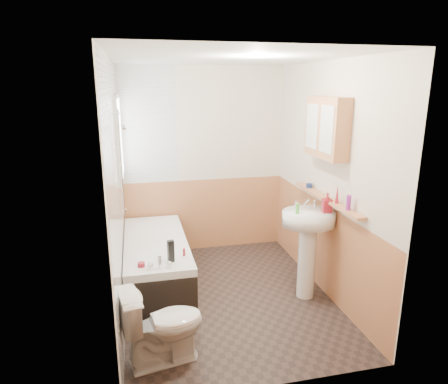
{
  "coord_description": "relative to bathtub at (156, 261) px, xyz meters",
  "views": [
    {
      "loc": [
        -0.91,
        -3.85,
        2.25
      ],
      "look_at": [
        0.0,
        0.15,
        1.15
      ],
      "focal_mm": 32.0,
      "sensor_mm": 36.0,
      "label": 1
    }
  ],
  "objects": [
    {
      "name": "soap_bottle",
      "position": [
        1.73,
        -0.73,
        0.75
      ],
      "size": [
        0.13,
        0.22,
        0.09
      ],
      "primitive_type": "imported",
      "rotation": [
        0.0,
        0.0,
        -0.21
      ],
      "color": "maroon",
      "rests_on": "sink"
    },
    {
      "name": "black_jar",
      "position": [
        1.77,
        -0.2,
        0.85
      ],
      "size": [
        0.09,
        0.09,
        0.05
      ],
      "primitive_type": "cylinder",
      "rotation": [
        0.0,
        0.0,
        0.15
      ],
      "color": "navy",
      "rests_on": "pine_shelf"
    },
    {
      "name": "clear_bottle",
      "position": [
        1.41,
        -0.72,
        0.75
      ],
      "size": [
        0.05,
        0.05,
        0.11
      ],
      "primitive_type": "cylinder",
      "rotation": [
        0.0,
        0.0,
        -0.32
      ],
      "color": "#59C647",
      "rests_on": "sink"
    },
    {
      "name": "green_bottle",
      "position": [
        1.77,
        -0.85,
        0.92
      ],
      "size": [
        0.05,
        0.05,
        0.19
      ],
      "primitive_type": "cone",
      "rotation": [
        0.0,
        0.0,
        -0.25
      ],
      "color": "maroon",
      "rests_on": "pine_shelf"
    },
    {
      "name": "wall_front",
      "position": [
        0.73,
        -1.89,
        0.97
      ],
      "size": [
        2.2,
        0.02,
        2.5
      ],
      "primitive_type": "cube",
      "color": "beige",
      "rests_on": "ground"
    },
    {
      "name": "shower_riser",
      "position": [
        -0.31,
        -0.06,
        1.27
      ],
      "size": [
        0.1,
        0.08,
        1.13
      ],
      "color": "silver",
      "rests_on": "wall_left"
    },
    {
      "name": "toilet",
      "position": [
        -0.03,
        -1.4,
        0.06
      ],
      "size": [
        0.75,
        0.5,
        0.67
      ],
      "primitive_type": "imported",
      "rotation": [
        0.0,
        0.0,
        1.76
      ],
      "color": "white",
      "rests_on": "floor"
    },
    {
      "name": "pine_shelf",
      "position": [
        1.77,
        -0.62,
        0.81
      ],
      "size": [
        0.1,
        1.39,
        0.03
      ],
      "primitive_type": "cube",
      "color": "tan",
      "rests_on": "wall_right"
    },
    {
      "name": "sink",
      "position": [
        1.57,
        -0.66,
        0.42
      ],
      "size": [
        0.57,
        0.46,
        1.1
      ],
      "rotation": [
        0.0,
        0.0,
        0.09
      ],
      "color": "white",
      "rests_on": "floor"
    },
    {
      "name": "wall_right",
      "position": [
        1.84,
        -0.48,
        0.97
      ],
      "size": [
        0.02,
        2.8,
        2.5
      ],
      "primitive_type": "cube",
      "color": "beige",
      "rests_on": "ground"
    },
    {
      "name": "wainscot_back",
      "position": [
        0.73,
        0.9,
        0.22
      ],
      "size": [
        2.2,
        0.01,
        1.0
      ],
      "primitive_type": "cube",
      "color": "tan",
      "rests_on": "wall_back"
    },
    {
      "name": "blue_gel",
      "position": [
        0.12,
        -0.62,
        0.37
      ],
      "size": [
        0.07,
        0.06,
        0.23
      ],
      "primitive_type": "cube",
      "rotation": [
        0.0,
        0.0,
        0.32
      ],
      "color": "black",
      "rests_on": "bathtub"
    },
    {
      "name": "tile_return_back",
      "position": [
        0.0,
        0.9,
        1.47
      ],
      "size": [
        0.75,
        0.01,
        1.5
      ],
      "primitive_type": "cube",
      "color": "white",
      "rests_on": "wall_back"
    },
    {
      "name": "orange_bottle",
      "position": [
        0.27,
        -0.51,
        0.3
      ],
      "size": [
        0.03,
        0.03,
        0.08
      ],
      "primitive_type": "cylinder",
      "rotation": [
        0.0,
        0.0,
        -0.35
      ],
      "color": "maroon",
      "rests_on": "bathtub"
    },
    {
      "name": "window",
      "position": [
        -0.33,
        0.47,
        1.37
      ],
      "size": [
        0.03,
        0.79,
        0.99
      ],
      "color": "white",
      "rests_on": "wall_left"
    },
    {
      "name": "wainscot_right",
      "position": [
        1.82,
        -0.48,
        0.22
      ],
      "size": [
        0.01,
        2.8,
        1.0
      ],
      "primitive_type": "cube",
      "color": "tan",
      "rests_on": "wall_right"
    },
    {
      "name": "wall_back",
      "position": [
        0.73,
        0.93,
        0.97
      ],
      "size": [
        2.2,
        0.02,
        2.5
      ],
      "primitive_type": "cube",
      "color": "beige",
      "rests_on": "ground"
    },
    {
      "name": "ceiling",
      "position": [
        0.73,
        -0.48,
        2.22
      ],
      "size": [
        2.8,
        2.8,
        0.0
      ],
      "primitive_type": "plane",
      "rotation": [
        3.14,
        0.0,
        0.0
      ],
      "color": "white",
      "rests_on": "ground"
    },
    {
      "name": "medicine_cabinet",
      "position": [
        1.74,
        -0.58,
        1.55
      ],
      "size": [
        0.17,
        0.68,
        0.61
      ],
      "color": "tan",
      "rests_on": "wall_right"
    },
    {
      "name": "wall_left",
      "position": [
        -0.38,
        -0.48,
        0.97
      ],
      "size": [
        0.02,
        2.8,
        2.5
      ],
      "primitive_type": "cube",
      "color": "beige",
      "rests_on": "ground"
    },
    {
      "name": "tile_cladding_left",
      "position": [
        -0.36,
        -0.48,
        0.97
      ],
      "size": [
        0.01,
        2.8,
        2.5
      ],
      "primitive_type": "cube",
      "color": "white",
      "rests_on": "wall_left"
    },
    {
      "name": "foam_can",
      "position": [
        1.77,
        -1.07,
        0.9
      ],
      "size": [
        0.05,
        0.05,
        0.15
      ],
      "primitive_type": "cylinder",
      "rotation": [
        0.0,
        0.0,
        0.04
      ],
      "color": "purple",
      "rests_on": "pine_shelf"
    },
    {
      "name": "floor",
      "position": [
        0.73,
        -0.48,
        -0.28
      ],
      "size": [
        2.8,
        2.8,
        0.0
      ],
      "primitive_type": "plane",
      "color": "black",
      "rests_on": "ground"
    },
    {
      "name": "cream_jar",
      "position": [
        -0.17,
        -0.67,
        0.28
      ],
      "size": [
        0.07,
        0.07,
        0.04
      ],
      "primitive_type": "cylinder",
      "rotation": [
        0.0,
        0.0,
        0.02
      ],
      "color": "maroon",
      "rests_on": "bathtub"
    },
    {
      "name": "bathtub",
      "position": [
        0.0,
        0.0,
        0.0
      ],
      "size": [
        0.7,
        1.7,
        0.68
      ],
      "color": "black",
      "rests_on": "floor"
    },
    {
      "name": "wainscot_front",
      "position": [
        0.73,
        -1.87,
        0.22
      ],
      "size": [
        2.2,
        0.01,
        1.0
      ],
      "primitive_type": "cube",
      "color": "tan",
      "rests_on": "wall_front"
    }
  ]
}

